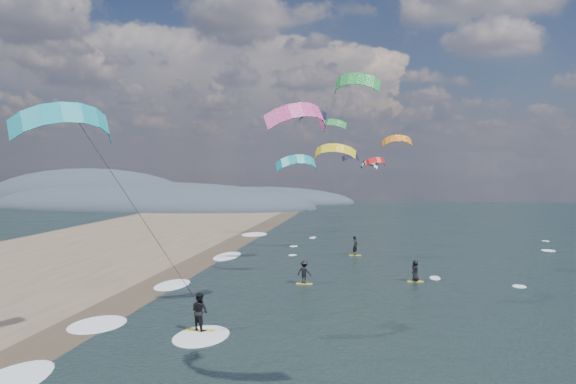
# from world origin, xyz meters

# --- Properties ---
(wet_sand_strip) EXTENTS (3.00, 240.00, 0.00)m
(wet_sand_strip) POSITION_xyz_m (-12.00, 10.00, 0.00)
(wet_sand_strip) COLOR #382D23
(wet_sand_strip) RESTS_ON ground
(coastal_hills) EXTENTS (80.00, 41.00, 15.00)m
(coastal_hills) POSITION_xyz_m (-44.84, 107.86, 0.00)
(coastal_hills) COLOR #3D4756
(coastal_hills) RESTS_ON ground
(kitesurfer_near_b) EXTENTS (7.18, 9.38, 11.53)m
(kitesurfer_near_b) POSITION_xyz_m (-8.13, 10.04, 7.37)
(kitesurfer_near_b) COLOR yellow
(kitesurfer_near_b) RESTS_ON ground
(far_kitesurfers) EXTENTS (8.74, 15.21, 1.79)m
(far_kitesurfers) POSITION_xyz_m (0.73, 31.61, 0.82)
(far_kitesurfers) COLOR yellow
(far_kitesurfers) RESTS_ON ground
(bg_kite_field) EXTENTS (12.82, 77.70, 6.54)m
(bg_kite_field) POSITION_xyz_m (-0.45, 51.83, 10.86)
(bg_kite_field) COLOR black
(bg_kite_field) RESTS_ON ground
(shoreline_surf) EXTENTS (2.40, 79.40, 0.11)m
(shoreline_surf) POSITION_xyz_m (-10.80, 14.75, 0.00)
(shoreline_surf) COLOR white
(shoreline_surf) RESTS_ON ground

